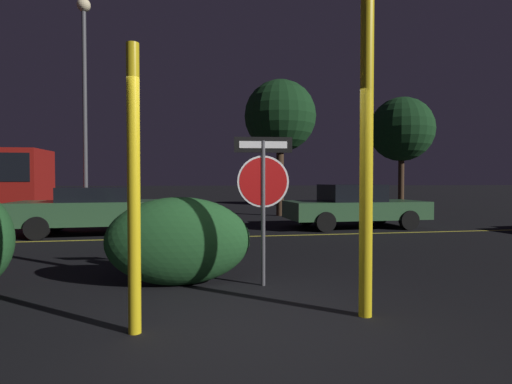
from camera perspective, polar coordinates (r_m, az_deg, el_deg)
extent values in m
plane|color=black|center=(4.16, -0.23, -19.52)|extent=(260.00, 260.00, 0.00)
cube|color=gold|center=(10.75, -6.41, -6.43)|extent=(43.12, 0.12, 0.01)
cylinder|color=#4C4C51|center=(5.70, 1.03, -3.08)|extent=(0.06, 0.06, 2.07)
cylinder|color=white|center=(5.68, 1.03, 1.51)|extent=(0.74, 0.08, 0.74)
cylinder|color=#B71414|center=(5.68, 1.03, 1.51)|extent=(0.68, 0.08, 0.69)
cube|color=black|center=(5.70, 1.03, 6.76)|extent=(0.83, 0.10, 0.22)
cube|color=white|center=(5.70, 1.03, 6.76)|extent=(0.68, 0.10, 0.10)
cylinder|color=yellow|center=(4.07, -17.07, 0.36)|extent=(0.12, 0.12, 2.83)
cylinder|color=yellow|center=(4.55, 15.48, 4.96)|extent=(0.14, 0.14, 3.54)
ellipsoid|color=#1E4C23|center=(5.88, -10.97, -6.90)|extent=(2.07, 0.81, 1.27)
cube|color=#335B38|center=(12.14, -21.22, -2.70)|extent=(4.64, 2.10, 0.63)
cube|color=black|center=(12.13, -21.88, -0.29)|extent=(1.90, 1.71, 0.39)
cylinder|color=black|center=(12.94, -14.40, -3.79)|extent=(0.61, 0.23, 0.60)
cylinder|color=black|center=(11.14, -14.66, -4.65)|extent=(0.61, 0.23, 0.60)
cylinder|color=black|center=(13.32, -26.66, -3.76)|extent=(0.61, 0.23, 0.60)
cylinder|color=black|center=(11.58, -28.81, -4.56)|extent=(0.61, 0.23, 0.60)
sphere|color=#F4EFCC|center=(12.60, -10.38, -2.33)|extent=(0.14, 0.14, 0.14)
sphere|color=#F4EFCC|center=(11.43, -10.13, -2.72)|extent=(0.14, 0.14, 0.14)
cube|color=#335B38|center=(13.25, 13.95, -2.46)|extent=(4.40, 1.99, 0.55)
cube|color=black|center=(13.17, 13.45, -0.11)|extent=(1.78, 1.67, 0.54)
cylinder|color=black|center=(14.69, 17.22, -3.18)|extent=(0.60, 0.21, 0.60)
cylinder|color=black|center=(13.12, 21.01, -3.77)|extent=(0.60, 0.21, 0.60)
cylinder|color=black|center=(13.62, 7.13, -3.49)|extent=(0.60, 0.21, 0.60)
cylinder|color=black|center=(11.91, 9.89, -4.23)|extent=(0.60, 0.21, 0.60)
sphere|color=#F4EFCC|center=(14.82, 20.75, -1.99)|extent=(0.14, 0.14, 0.14)
sphere|color=#F4EFCC|center=(13.84, 23.33, -2.26)|extent=(0.14, 0.14, 0.14)
cube|color=maroon|center=(17.12, -32.02, 1.42)|extent=(2.71, 2.08, 2.25)
cube|color=black|center=(17.12, -32.04, 2.93)|extent=(2.45, 2.11, 0.99)
cylinder|color=black|center=(18.10, -30.86, -2.07)|extent=(0.85, 0.31, 0.84)
cylinder|color=#4C4C51|center=(16.73, -23.25, 9.85)|extent=(0.16, 0.16, 7.89)
sphere|color=#F9E5B2|center=(17.83, -23.40, 23.32)|extent=(0.50, 0.50, 0.50)
cylinder|color=#422D1E|center=(17.26, 3.45, 1.89)|extent=(0.32, 0.32, 3.19)
sphere|color=#143819|center=(17.49, 3.46, 10.79)|extent=(3.08, 3.08, 3.08)
cylinder|color=#422D1E|center=(23.84, 20.02, 1.62)|extent=(0.32, 0.32, 3.12)
sphere|color=#143819|center=(24.01, 20.08, 8.41)|extent=(3.56, 3.56, 3.56)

